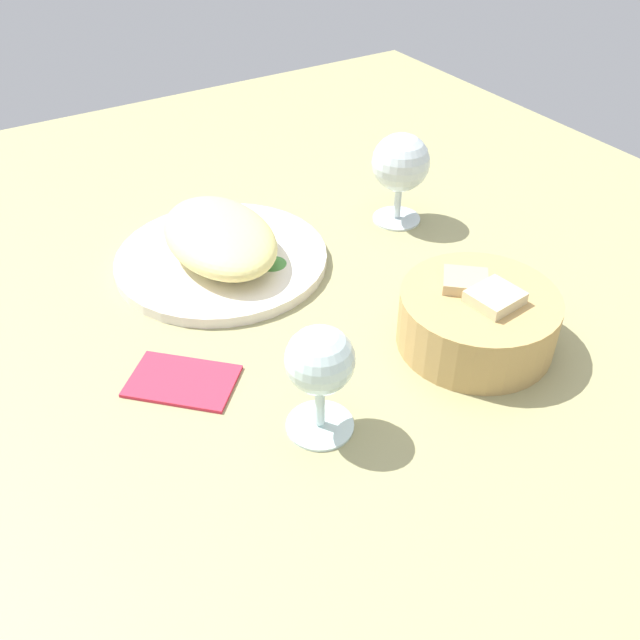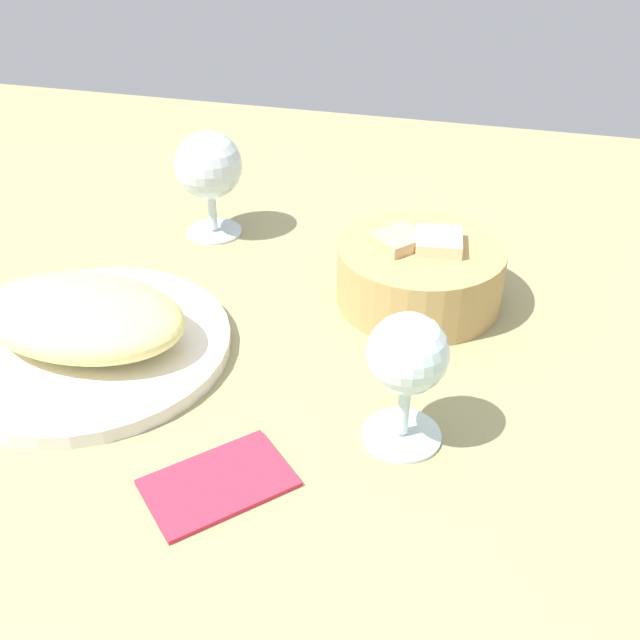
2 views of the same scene
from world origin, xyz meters
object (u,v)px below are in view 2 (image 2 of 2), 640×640
wine_glass_near (407,362)px  wine_glass_far (209,169)px  bread_basket (420,272)px  folded_napkin (218,481)px  plate (88,346)px

wine_glass_near → wine_glass_far: wine_glass_far is taller
bread_basket → wine_glass_far: bearing=161.1°
folded_napkin → plate: bearing=98.3°
bread_basket → folded_napkin: bearing=-110.0°
plate → wine_glass_near: bearing=-7.8°
bread_basket → folded_napkin: bread_basket is taller
plate → bread_basket: bearing=30.2°
bread_basket → folded_napkin: size_ratio=1.56×
plate → wine_glass_near: size_ratio=2.29×
bread_basket → wine_glass_near: wine_glass_near is taller
wine_glass_far → folded_napkin: (15.39, -39.28, -7.91)cm
plate → wine_glass_near: wine_glass_near is taller
plate → bread_basket: (29.22, 17.00, 2.73)cm
wine_glass_far → folded_napkin: 42.92cm
folded_napkin → bread_basket: bearing=24.2°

